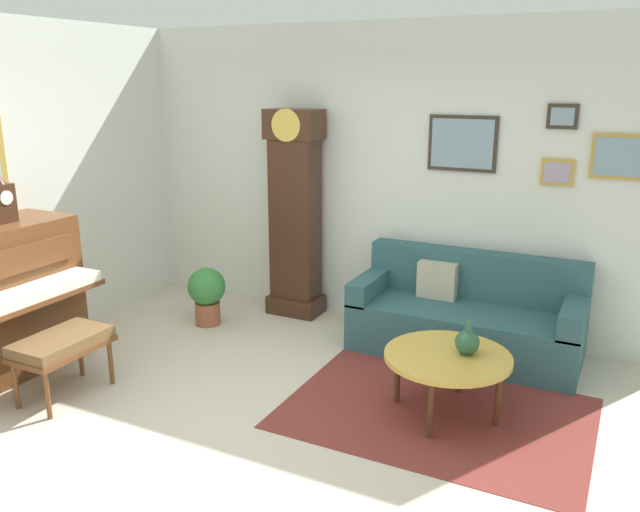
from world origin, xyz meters
The scene contains 10 objects.
ground_plane centered at (0.00, 0.00, -0.05)m, with size 6.40×6.00×0.10m, color beige.
wall_back centered at (0.02, 2.40, 1.40)m, with size 5.30×0.13×2.80m.
area_rug centered at (1.07, 0.78, 0.00)m, with size 2.10×1.50×0.01m, color maroon.
piano_bench centered at (-1.48, -0.20, 0.41)m, with size 0.42×0.70×0.48m.
grandfather_clock centered at (-0.80, 2.13, 0.96)m, with size 0.52×0.34×2.03m.
couch centered at (0.97, 1.95, 0.31)m, with size 1.90×0.80×0.84m.
coffee_table centered at (1.12, 0.80, 0.42)m, with size 0.88×0.88×0.46m.
mantel_clock centered at (-2.23, 0.02, 1.38)m, with size 0.13×0.18×0.38m.
green_jug centered at (1.24, 0.87, 0.54)m, with size 0.17×0.17×0.24m.
potted_plant centered at (-1.41, 1.47, 0.32)m, with size 0.36×0.36×0.56m.
Camera 1 is at (2.17, -3.26, 2.29)m, focal length 36.10 mm.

